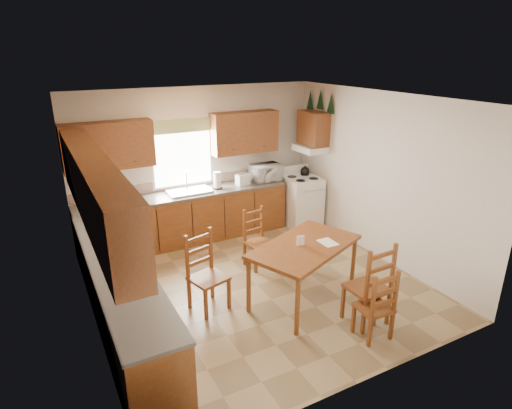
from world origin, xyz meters
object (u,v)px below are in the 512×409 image
chair_far_left (208,273)px  chair_far_right (259,239)px  stove (302,202)px  microwave (266,173)px  chair_near_right (368,283)px  dining_table (304,272)px  chair_near_left (374,303)px

chair_far_left → chair_far_right: bearing=17.1°
stove → chair_far_right: 1.93m
microwave → chair_near_right: 3.44m
chair_near_right → microwave: bearing=-98.4°
microwave → chair_near_right: (-0.43, -3.38, -0.52)m
dining_table → chair_far_left: chair_far_left is taller
chair_near_left → chair_far_right: size_ratio=0.98×
chair_far_left → microwave: bearing=30.8°
chair_near_right → chair_far_left: bearing=-37.1°
chair_far_right → microwave: bearing=50.7°
microwave → chair_far_left: microwave is taller
microwave → chair_far_right: bearing=-124.3°
microwave → dining_table: microwave is taller
stove → chair_near_left: bearing=-106.3°
microwave → chair_far_right: (-0.93, -1.44, -0.61)m
chair_near_right → chair_near_left: bearing=63.7°
dining_table → stove: bearing=34.1°
stove → chair_near_left: size_ratio=1.03×
chair_far_left → chair_far_right: 1.37m
dining_table → chair_near_left: size_ratio=1.69×
stove → chair_far_left: chair_far_left is taller
dining_table → chair_near_left: chair_near_left is taller
microwave → chair_far_right: size_ratio=0.55×
chair_far_right → chair_far_left: bearing=-153.9°
chair_near_right → chair_far_right: size_ratio=1.18×
microwave → stove: bearing=-27.5°
dining_table → chair_far_right: chair_far_right is taller
dining_table → chair_near_right: (0.41, -0.80, 0.14)m
stove → chair_far_left: bearing=-142.1°
stove → microwave: size_ratio=1.82×
dining_table → chair_far_left: 1.30m
microwave → chair_near_right: size_ratio=0.47×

